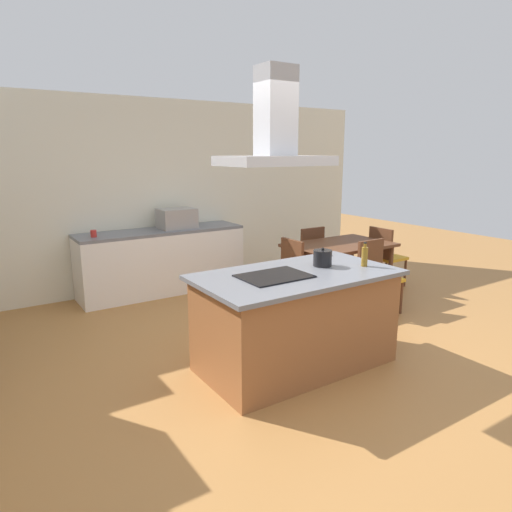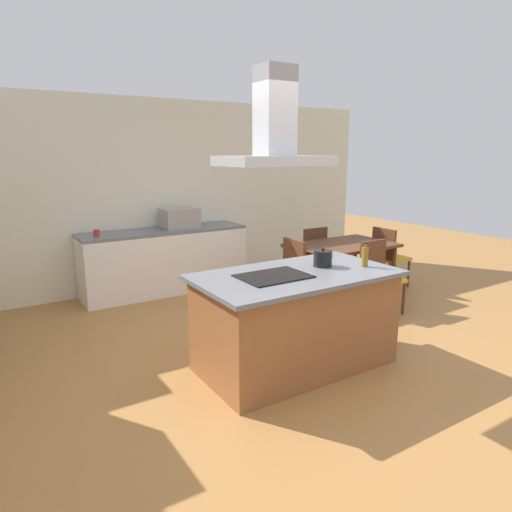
% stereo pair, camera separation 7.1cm
% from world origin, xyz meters
% --- Properties ---
extents(ground, '(16.00, 16.00, 0.00)m').
position_xyz_m(ground, '(0.00, 1.50, 0.00)').
color(ground, '#AD753D').
extents(wall_back, '(7.20, 0.10, 2.70)m').
position_xyz_m(wall_back, '(0.00, 3.25, 1.35)').
color(wall_back, silver).
rests_on(wall_back, ground).
extents(kitchen_island, '(1.84, 1.01, 0.90)m').
position_xyz_m(kitchen_island, '(0.00, 0.00, 0.45)').
color(kitchen_island, '#995B33').
rests_on(kitchen_island, ground).
extents(cooktop, '(0.60, 0.44, 0.01)m').
position_xyz_m(cooktop, '(-0.25, 0.00, 0.91)').
color(cooktop, black).
rests_on(cooktop, kitchen_island).
extents(tea_kettle, '(0.23, 0.18, 0.18)m').
position_xyz_m(tea_kettle, '(0.36, 0.06, 0.98)').
color(tea_kettle, black).
rests_on(tea_kettle, kitchen_island).
extents(olive_oil_bottle, '(0.06, 0.06, 0.23)m').
position_xyz_m(olive_oil_bottle, '(0.68, -0.16, 1.00)').
color(olive_oil_bottle, olive).
rests_on(olive_oil_bottle, kitchen_island).
extents(back_counter, '(2.32, 0.62, 0.90)m').
position_xyz_m(back_counter, '(-0.14, 2.88, 0.45)').
color(back_counter, white).
rests_on(back_counter, ground).
extents(countertop_microwave, '(0.50, 0.38, 0.28)m').
position_xyz_m(countertop_microwave, '(0.11, 2.88, 1.04)').
color(countertop_microwave, '#9E9993').
rests_on(countertop_microwave, back_counter).
extents(coffee_mug_red, '(0.08, 0.08, 0.09)m').
position_xyz_m(coffee_mug_red, '(-1.07, 2.81, 0.95)').
color(coffee_mug_red, red).
rests_on(coffee_mug_red, back_counter).
extents(dining_table, '(1.40, 0.90, 0.75)m').
position_xyz_m(dining_table, '(1.78, 1.32, 0.67)').
color(dining_table, '#59331E').
rests_on(dining_table, ground).
extents(chair_facing_island, '(0.42, 0.42, 0.89)m').
position_xyz_m(chair_facing_island, '(1.78, 0.65, 0.51)').
color(chair_facing_island, gold).
rests_on(chair_facing_island, ground).
extents(chair_facing_back_wall, '(0.42, 0.42, 0.89)m').
position_xyz_m(chair_facing_back_wall, '(1.78, 1.99, 0.51)').
color(chair_facing_back_wall, gold).
rests_on(chair_facing_back_wall, ground).
extents(chair_at_left_end, '(0.42, 0.42, 0.89)m').
position_xyz_m(chair_at_left_end, '(0.87, 1.32, 0.51)').
color(chair_at_left_end, gold).
rests_on(chair_at_left_end, ground).
extents(chair_at_right_end, '(0.42, 0.42, 0.89)m').
position_xyz_m(chair_at_right_end, '(2.70, 1.32, 0.51)').
color(chair_at_right_end, gold).
rests_on(chair_at_right_end, ground).
extents(range_hood, '(0.90, 0.55, 0.78)m').
position_xyz_m(range_hood, '(-0.25, 0.00, 2.10)').
color(range_hood, '#ADADB2').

